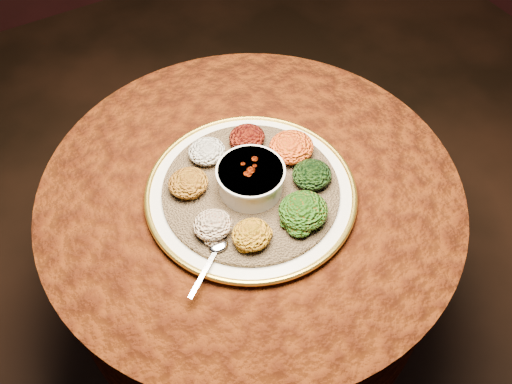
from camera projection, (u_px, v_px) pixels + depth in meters
table at (251, 233)px, 1.42m from camera, size 0.96×0.96×0.73m
platter at (251, 193)px, 1.26m from camera, size 0.57×0.57×0.02m
injera at (251, 190)px, 1.25m from camera, size 0.49×0.49×0.01m
stew_bowl at (251, 178)px, 1.22m from camera, size 0.15×0.15×0.06m
spoon at (216, 250)px, 1.14m from camera, size 0.13×0.10×0.01m
portion_ayib at (207, 151)px, 1.29m from camera, size 0.09×0.08×0.04m
portion_kitfo at (247, 137)px, 1.31m from camera, size 0.08×0.08×0.04m
portion_tikil at (291, 147)px, 1.29m from camera, size 0.10×0.10×0.05m
portion_gomen at (312, 175)px, 1.24m from camera, size 0.09×0.08×0.04m
portion_mixveg at (303, 211)px, 1.18m from camera, size 0.11×0.10×0.05m
portion_kik at (252, 235)px, 1.15m from camera, size 0.08×0.08×0.04m
portion_timatim at (213, 225)px, 1.16m from camera, size 0.08×0.08×0.04m
portion_shiro at (188, 183)px, 1.23m from camera, size 0.09×0.08×0.04m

